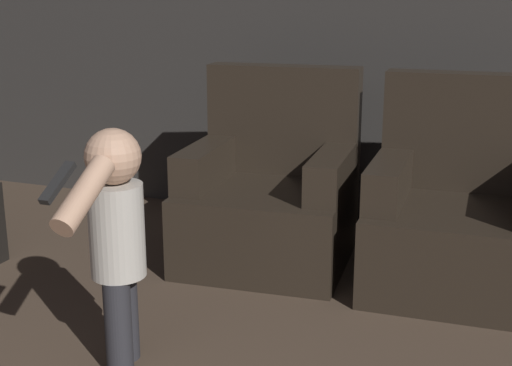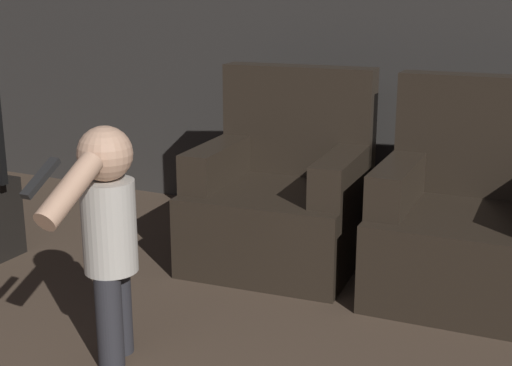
% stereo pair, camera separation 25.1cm
% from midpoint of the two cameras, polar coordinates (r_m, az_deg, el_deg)
% --- Properties ---
extents(wall_back, '(8.40, 0.05, 2.60)m').
position_cam_midpoint_polar(wall_back, '(4.24, 11.12, 13.86)').
color(wall_back, '#33302D').
rests_on(wall_back, ground_plane).
extents(armchair_left, '(0.88, 0.87, 0.99)m').
position_cam_midpoint_polar(armchair_left, '(3.72, 4.04, -1.18)').
color(armchair_left, black).
rests_on(armchair_left, ground_plane).
extents(armchair_right, '(0.85, 0.84, 0.99)m').
position_cam_midpoint_polar(armchair_right, '(3.50, 18.74, -3.07)').
color(armchair_right, black).
rests_on(armchair_right, ground_plane).
extents(person_toddler, '(0.20, 0.61, 0.92)m').
position_cam_midpoint_polar(person_toddler, '(2.65, -9.14, -3.53)').
color(person_toddler, '#28282D').
rests_on(person_toddler, ground_plane).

